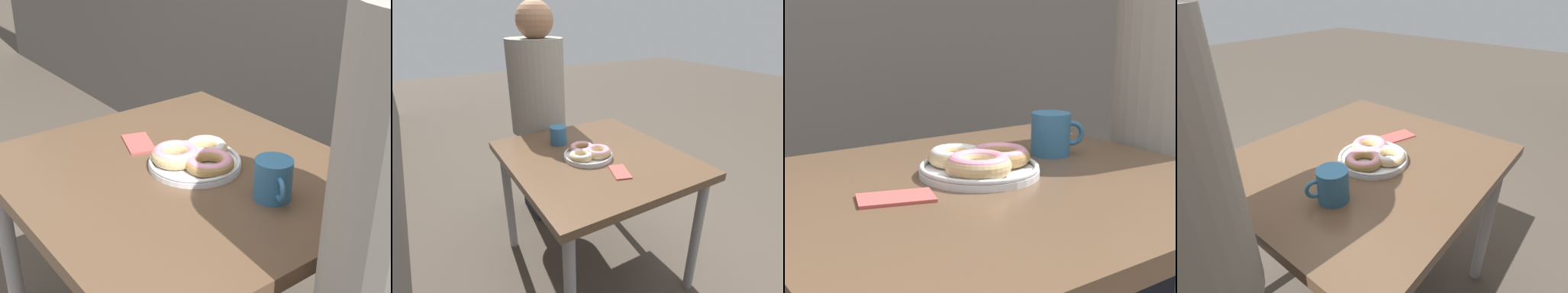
# 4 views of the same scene
# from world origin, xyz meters

# --- Properties ---
(ground_plane) EXTENTS (14.00, 14.00, 0.00)m
(ground_plane) POSITION_xyz_m (0.00, 0.00, 0.00)
(ground_plane) COLOR #4C4238
(dining_table) EXTENTS (0.94, 0.85, 0.73)m
(dining_table) POSITION_xyz_m (0.00, 0.13, 0.64)
(dining_table) COLOR brown
(dining_table) RESTS_ON ground_plane
(donut_plate) EXTENTS (0.27, 0.26, 0.06)m
(donut_plate) POSITION_xyz_m (0.00, 0.17, 0.76)
(donut_plate) COLOR white
(donut_plate) RESTS_ON dining_table
(coffee_mug) EXTENTS (0.12, 0.09, 0.10)m
(coffee_mug) POSITION_xyz_m (0.24, 0.22, 0.78)
(coffee_mug) COLOR teal
(coffee_mug) RESTS_ON dining_table
(person_figure) EXTENTS (0.36, 0.36, 1.48)m
(person_figure) POSITION_xyz_m (0.67, 0.17, 0.82)
(person_figure) COLOR #232838
(person_figure) RESTS_ON ground_plane
(napkin) EXTENTS (0.15, 0.11, 0.01)m
(napkin) POSITION_xyz_m (-0.21, 0.13, 0.73)
(napkin) COLOR #BC4C47
(napkin) RESTS_ON dining_table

